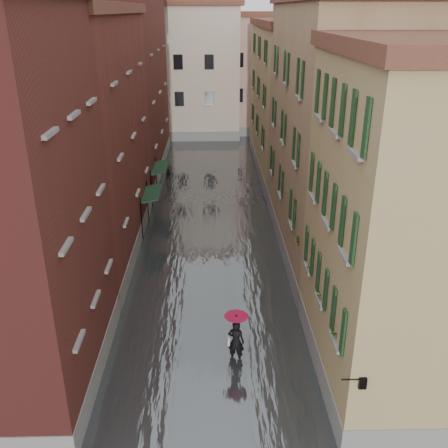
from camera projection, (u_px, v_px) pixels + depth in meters
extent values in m
plane|color=slate|center=(210.00, 342.00, 20.66)|extent=(120.00, 120.00, 0.00)
cube|color=#474C4F|center=(210.00, 219.00, 32.56)|extent=(10.00, 60.00, 0.20)
cube|color=maroon|center=(76.00, 142.00, 26.29)|extent=(6.00, 14.00, 12.50)
cube|color=maroon|center=(121.00, 87.00, 39.76)|extent=(6.00, 16.00, 14.00)
cube|color=#A48E54|center=(416.00, 234.00, 16.71)|extent=(6.00, 8.00, 11.50)
cube|color=#9D805F|center=(340.00, 136.00, 26.52)|extent=(6.00, 14.00, 13.00)
cube|color=#A48E54|center=(295.00, 102.00, 40.58)|extent=(6.00, 16.00, 11.50)
cube|color=#BDB096|center=(181.00, 73.00, 52.91)|extent=(12.00, 9.00, 13.00)
cube|color=tan|center=(264.00, 75.00, 55.15)|extent=(10.00, 9.00, 12.00)
cube|color=#16331F|center=(152.00, 193.00, 29.89)|extent=(1.09, 2.96, 0.31)
cylinder|color=black|center=(142.00, 220.00, 28.97)|extent=(0.06, 0.06, 2.80)
cylinder|color=black|center=(148.00, 202.00, 31.70)|extent=(0.06, 0.06, 2.80)
cube|color=#16331F|center=(160.00, 167.00, 34.84)|extent=(1.09, 3.20, 0.31)
cylinder|color=black|center=(151.00, 190.00, 33.81)|extent=(0.06, 0.06, 2.80)
cylinder|color=black|center=(156.00, 176.00, 36.75)|extent=(0.06, 0.06, 2.80)
cylinder|color=black|center=(352.00, 379.00, 14.02)|extent=(0.60, 0.05, 0.05)
cube|color=black|center=(362.00, 382.00, 14.07)|extent=(0.22, 0.22, 0.35)
cube|color=beige|center=(362.00, 382.00, 14.07)|extent=(0.14, 0.14, 0.24)
cube|color=#943A30|center=(339.00, 338.00, 15.72)|extent=(0.22, 0.85, 0.18)
imported|color=#265926|center=(340.00, 327.00, 15.55)|extent=(0.59, 0.51, 0.66)
cube|color=#943A30|center=(324.00, 299.00, 17.79)|extent=(0.22, 0.85, 0.18)
imported|color=#265926|center=(325.00, 289.00, 17.63)|extent=(0.59, 0.51, 0.66)
cube|color=#943A30|center=(313.00, 271.00, 19.75)|extent=(0.22, 0.85, 0.18)
imported|color=#265926|center=(313.00, 261.00, 19.58)|extent=(0.59, 0.51, 0.66)
cube|color=#943A30|center=(301.00, 242.00, 22.22)|extent=(0.22, 0.85, 0.18)
imported|color=#265926|center=(302.00, 233.00, 22.05)|extent=(0.59, 0.51, 0.66)
imported|color=black|center=(236.00, 341.00, 19.21)|extent=(0.76, 0.61, 1.81)
cube|color=beige|center=(229.00, 340.00, 19.23)|extent=(0.08, 0.30, 0.38)
cylinder|color=black|center=(236.00, 332.00, 19.04)|extent=(0.02, 0.02, 1.00)
cone|color=#A50B32|center=(236.00, 319.00, 18.81)|extent=(0.94, 0.94, 0.28)
imported|color=black|center=(169.00, 176.00, 38.93)|extent=(0.79, 0.67, 1.41)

